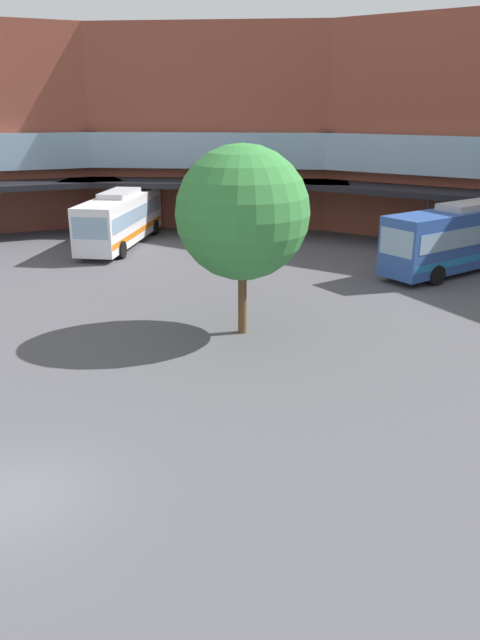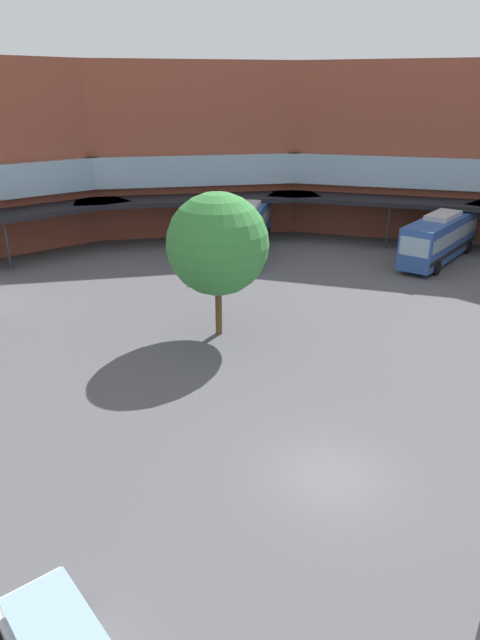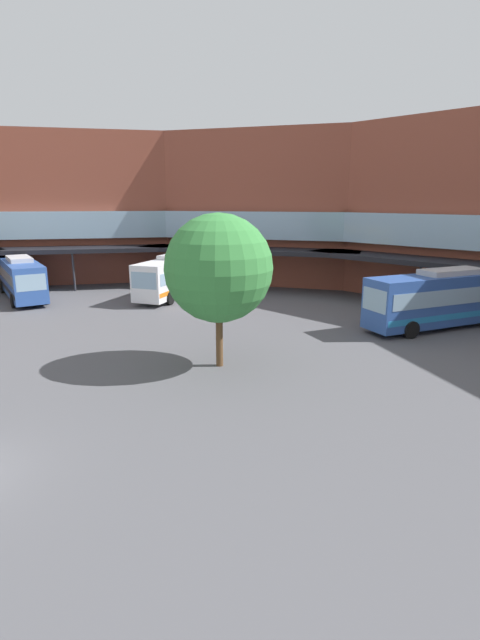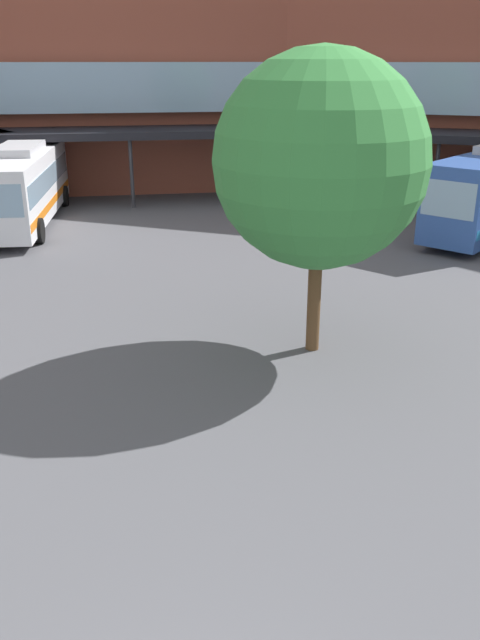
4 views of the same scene
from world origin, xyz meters
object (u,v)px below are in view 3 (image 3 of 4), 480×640
Objects in this scene: bus_0 at (21,278)px; bus_5 at (449,298)px; bus_3 at (177,274)px; plaza_tree at (219,268)px.

bus_5 is at bearing 42.17° from bus_0.
bus_3 is at bearing 64.71° from bus_0.
bus_5 is at bearing 58.42° from plaza_tree.
plaza_tree is (24.22, -5.61, 3.25)m from bus_0.
plaza_tree is at bearing 3.98° from bus_5.
plaza_tree reaches higher than bus_0.
bus_5 is at bearing 80.61° from bus_3.
bus_0 is 0.91× the size of bus_5.
plaza_tree reaches higher than bus_5.
bus_0 is 13.40m from bus_3.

